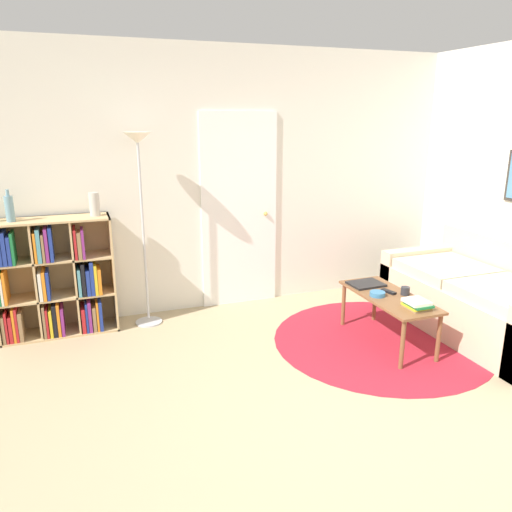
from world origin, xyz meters
name	(u,v)px	position (x,y,z in m)	size (l,w,h in m)	color
ground_plane	(368,452)	(0.00, 0.00, 0.00)	(14.00, 14.00, 0.00)	tan
wall_back	(232,182)	(0.00, 2.67, 1.29)	(7.76, 0.11, 2.60)	silver
rug	(381,340)	(0.95, 1.28, 0.00)	(1.91, 1.91, 0.01)	maroon
bookshelf	(53,281)	(-1.76, 2.46, 0.51)	(1.01, 0.34, 1.07)	tan
floor_lamp	(140,173)	(-0.94, 2.41, 1.44)	(0.25, 0.25, 1.80)	#B7B7BC
couch	(484,301)	(1.96, 1.17, 0.29)	(0.93, 1.81, 0.81)	#CCB793
coffee_table	(389,301)	(0.97, 1.25, 0.39)	(0.43, 1.00, 0.44)	brown
laptop	(366,284)	(0.93, 1.56, 0.45)	(0.31, 0.25, 0.02)	black
bowl	(377,294)	(0.87, 1.27, 0.46)	(0.13, 0.13, 0.04)	teal
book_stack_on_table	(417,304)	(1.00, 0.91, 0.48)	(0.18, 0.20, 0.08)	olive
cup	(405,291)	(1.11, 1.22, 0.47)	(0.08, 0.08, 0.07)	#28282D
remote	(389,292)	(1.01, 1.31, 0.45)	(0.08, 0.15, 0.02)	black
bottle_middle	(9,208)	(-2.03, 2.43, 1.19)	(0.07, 0.07, 0.27)	#6B93A3
vase_on_shelf	(94,204)	(-1.35, 2.46, 1.18)	(0.09, 0.09, 0.21)	#B7B2A8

